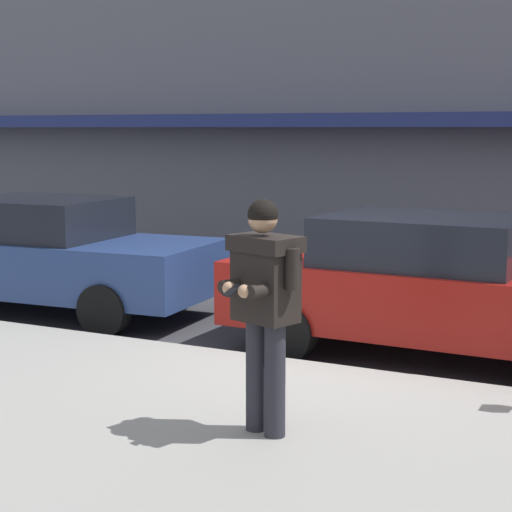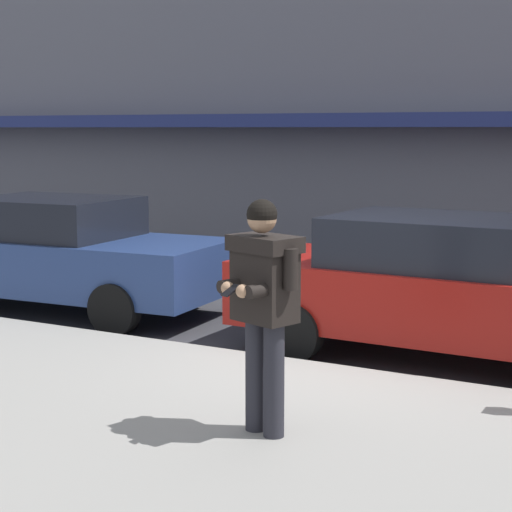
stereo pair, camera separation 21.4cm
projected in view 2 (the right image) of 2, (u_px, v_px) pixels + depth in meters
ground_plane at (340, 372)px, 8.70m from camera, size 80.00×80.00×0.00m
sidewalk at (314, 487)px, 5.74m from camera, size 32.00×5.30×0.14m
curb_paint_line at (438, 384)px, 8.28m from camera, size 28.00×0.12×0.01m
parked_sedan_near at (60, 254)px, 11.50m from camera, size 4.60×2.14×1.54m
parked_sedan_mid at (444, 287)px, 9.06m from camera, size 4.54×2.01×1.54m
man_texting_on_phone at (264, 291)px, 6.40m from camera, size 0.62×0.64×1.81m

